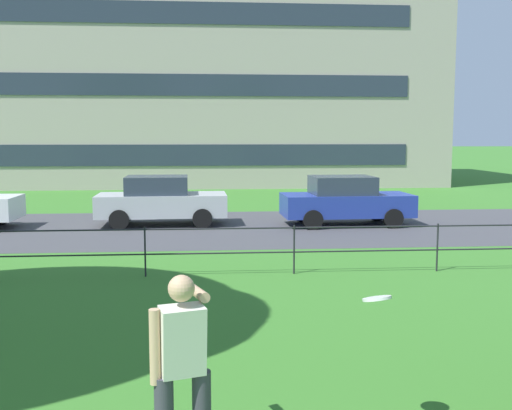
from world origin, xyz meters
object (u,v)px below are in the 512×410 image
Objects in this scene: car_silver_left at (161,200)px; car_blue_right at (345,200)px; frisbee at (377,298)px; apartment_building_background at (157,59)px; person_thrower at (182,367)px.

car_silver_left and car_blue_right have the same top height.
frisbee is 0.09× the size of car_blue_right.
apartment_building_background is (-4.46, 32.13, 6.04)m from frisbee.
person_thrower is 14.23m from car_silver_left.
apartment_building_background reaches higher than car_blue_right.
apartment_building_background reaches higher than person_thrower.
frisbee is at bearing 16.13° from person_thrower.
frisbee is 13.47m from car_blue_right.
car_blue_right is at bearing 78.19° from frisbee.
person_thrower is 14.42m from car_blue_right.
apartment_building_background reaches higher than frisbee.
person_thrower is at bearing -108.32° from car_blue_right.
frisbee is 0.09× the size of car_silver_left.
person_thrower is 33.38m from apartment_building_background.
car_silver_left is 5.78m from car_blue_right.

